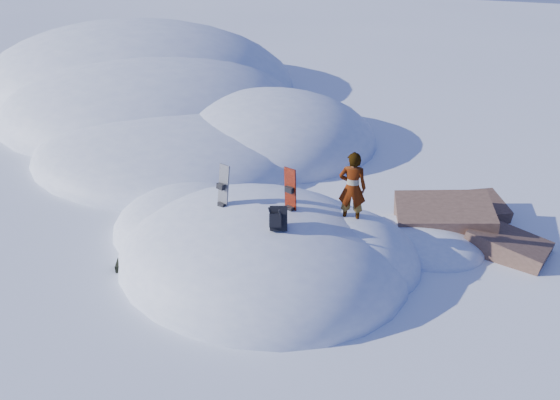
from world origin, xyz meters
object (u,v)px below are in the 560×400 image
at_px(backpack, 278,218).
at_px(person, 352,188).
at_px(snowboard_dark, 223,198).
at_px(snowboard_red, 290,201).

relative_size(backpack, person, 0.37).
xyz_separation_m(snowboard_dark, person, (2.70, 1.06, 0.33)).
height_order(snowboard_red, backpack, snowboard_red).
bearing_deg(person, snowboard_dark, 8.77).
relative_size(snowboard_dark, backpack, 2.55).
distance_m(snowboard_dark, person, 2.92).
bearing_deg(snowboard_red, snowboard_dark, -148.99).
xyz_separation_m(snowboard_red, snowboard_dark, (-1.48, -0.44, -0.02)).
relative_size(snowboard_red, backpack, 2.65).
relative_size(snowboard_red, person, 0.97).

